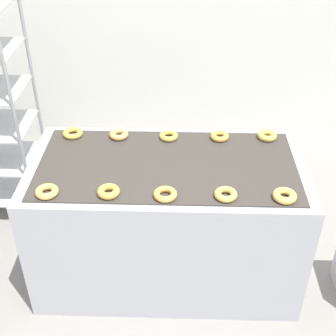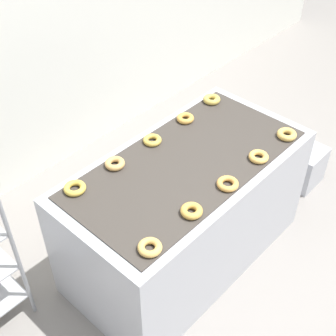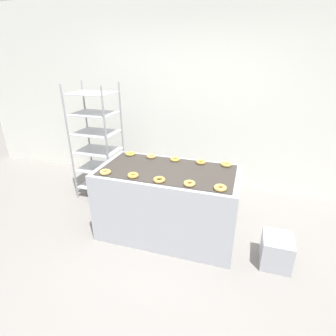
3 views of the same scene
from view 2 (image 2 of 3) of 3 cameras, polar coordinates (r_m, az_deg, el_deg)
name	(u,v)px [view 2 (image 2 of 3)]	position (r m, az deg, el deg)	size (l,w,h in m)	color
ground_plane	(262,309)	(3.13, 11.38, -16.55)	(14.00, 14.00, 0.00)	gray
wall_back	(23,1)	(3.44, -17.30, 18.85)	(8.00, 0.05, 2.80)	silver
fryer_machine	(185,212)	(3.02, 2.11, -5.39)	(1.58, 0.81, 0.84)	#A8AAB2
glaze_bin	(300,164)	(3.90, 15.80, 0.48)	(0.29, 0.33, 0.32)	#A8AAB2
donut_near_leftmost	(150,247)	(2.26, -2.23, -9.65)	(0.12, 0.12, 0.04)	tan
donut_near_left	(192,211)	(2.42, 2.89, -5.24)	(0.12, 0.12, 0.04)	gold
donut_near_center	(228,183)	(2.59, 7.33, -1.88)	(0.12, 0.12, 0.03)	gold
donut_near_right	(259,157)	(2.79, 10.99, 1.36)	(0.12, 0.12, 0.03)	#DAA750
donut_near_rightmost	(287,134)	(3.00, 14.28, 4.00)	(0.12, 0.12, 0.04)	tan
donut_far_leftmost	(75,188)	(2.59, -11.29, -2.42)	(0.12, 0.12, 0.03)	gold
donut_far_left	(115,163)	(2.71, -6.50, 0.55)	(0.12, 0.12, 0.04)	tan
donut_far_center	(152,140)	(2.87, -1.91, 3.43)	(0.11, 0.11, 0.03)	gold
donut_far_right	(185,118)	(3.05, 2.12, 6.08)	(0.11, 0.11, 0.04)	gold
donut_far_rightmost	(212,99)	(3.25, 5.35, 8.34)	(0.12, 0.12, 0.04)	gold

